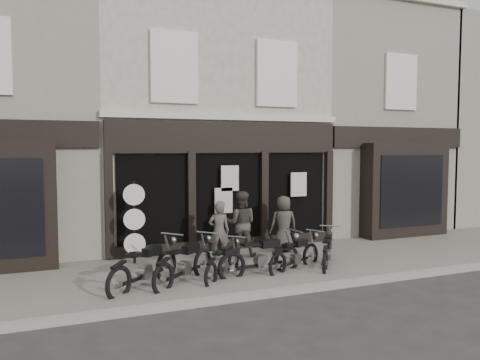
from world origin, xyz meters
name	(u,v)px	position (x,y,z in m)	size (l,w,h in m)	color
ground_plane	(271,278)	(0.00, 0.00, 0.00)	(90.00, 90.00, 0.00)	#2D2B28
pavement	(256,267)	(0.00, 0.90, 0.06)	(30.00, 4.20, 0.12)	slate
kerb	(296,290)	(0.00, -1.25, 0.07)	(30.00, 0.25, 0.13)	gray
central_building	(198,121)	(0.00, 5.95, 4.08)	(7.30, 6.22, 8.34)	beige
neighbour_right	(350,125)	(6.35, 5.90, 4.04)	(5.60, 6.73, 8.34)	gray
motorcycle_0	(145,271)	(-3.01, 0.16, 0.45)	(1.95, 1.72, 1.12)	black
motorcycle_1	(185,267)	(-2.10, 0.16, 0.43)	(1.89, 1.68, 1.09)	black
motorcycle_2	(223,266)	(-1.16, 0.20, 0.37)	(1.49, 1.56, 0.93)	black
motorcycle_3	(261,260)	(-0.22, 0.10, 0.44)	(2.29, 0.64, 1.10)	black
motorcycle_4	(295,257)	(0.78, 0.20, 0.39)	(1.90, 1.14, 0.98)	black
motorcycle_5	(327,253)	(1.75, 0.25, 0.40)	(1.46, 1.79, 1.00)	black
man_left	(219,231)	(-0.72, 1.74, 0.90)	(0.57, 0.37, 1.56)	#4C443E
man_centre	(241,224)	(0.01, 1.97, 1.03)	(0.88, 0.69, 1.82)	#3C3630
man_right	(284,224)	(1.37, 2.01, 0.94)	(0.80, 0.52, 1.63)	#38352F
advert_sign_post	(134,226)	(-2.90, 2.18, 1.11)	(0.55, 0.36, 2.28)	black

